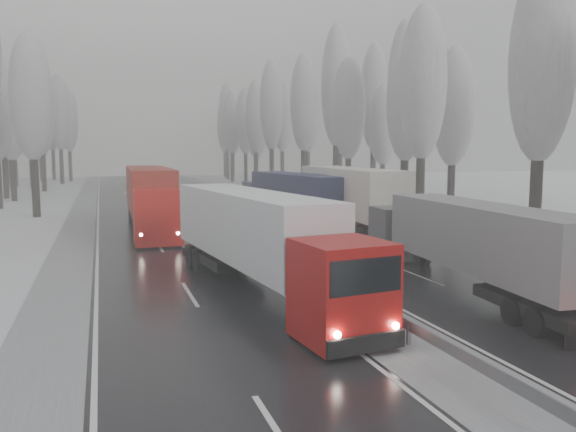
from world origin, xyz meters
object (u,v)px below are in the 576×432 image
truck_red_white (258,236)px  truck_cream_box (344,194)px  truck_blue_box (291,195)px  truck_red_red (150,195)px  box_truck_distant (172,178)px  truck_grey_tarp (465,239)px

truck_red_white → truck_cream_box: bearing=49.2°
truck_blue_box → truck_red_red: size_ratio=0.90×
truck_blue_box → truck_red_white: (-7.97, -19.30, -0.01)m
truck_blue_box → truck_cream_box: bearing=-57.0°
box_truck_distant → truck_red_white: size_ratio=0.45×
truck_blue_box → box_truck_distant: truck_blue_box is taller
truck_grey_tarp → truck_blue_box: 21.59m
truck_grey_tarp → box_truck_distant: (-2.57, 76.54, -0.80)m
truck_red_white → truck_red_red: (-2.57, 19.75, 0.30)m
truck_grey_tarp → truck_red_red: truck_red_red is taller
truck_grey_tarp → truck_red_red: size_ratio=0.81×
truck_cream_box → box_truck_distant: truck_cream_box is taller
truck_blue_box → box_truck_distant: 55.01m
truck_blue_box → truck_red_white: size_ratio=1.01×
truck_blue_box → box_truck_distant: bearing=87.6°
truck_red_white → truck_red_red: truck_red_red is taller
truck_red_white → truck_grey_tarp: bearing=-21.9°
truck_cream_box → truck_red_red: bearing=167.4°
box_truck_distant → truck_red_white: (-5.60, -74.25, 1.02)m
truck_red_red → truck_red_white: bearing=-81.4°
truck_blue_box → truck_red_red: (-10.54, 0.45, 0.28)m
truck_cream_box → box_truck_distant: size_ratio=2.49×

